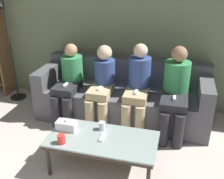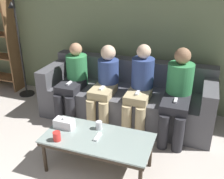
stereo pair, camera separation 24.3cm
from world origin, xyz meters
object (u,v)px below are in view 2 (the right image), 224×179
cup_near_right (57,136)px  seated_person_right_end (178,91)px  coffee_table (98,141)px  standing_lamp (19,33)px  seated_person_mid_right (140,86)px  couch (126,97)px  cup_near_left (99,125)px  tissue_box (64,123)px  game_remote (98,137)px  seated_person_mid_left (105,83)px  seated_person_left_end (73,79)px

cup_near_right → seated_person_right_end: seated_person_right_end is taller
coffee_table → seated_person_right_end: (0.69, 0.98, 0.25)m
coffee_table → cup_near_right: 0.43m
standing_lamp → seated_person_mid_right: standing_lamp is taller
couch → seated_person_right_end: 0.83m
couch → seated_person_mid_right: bearing=-40.4°
cup_near_left → seated_person_mid_right: seated_person_mid_right is taller
seated_person_mid_right → standing_lamp: bearing=170.6°
standing_lamp → tissue_box: bearing=-40.9°
cup_near_left → game_remote: 0.17m
couch → tissue_box: bearing=-108.2°
cup_near_left → cup_near_right: cup_near_right is taller
coffee_table → tissue_box: size_ratio=5.24×
seated_person_mid_left → seated_person_mid_right: bearing=1.8°
cup_near_left → seated_person_mid_left: 0.87m
seated_person_left_end → seated_person_right_end: seated_person_right_end is taller
tissue_box → seated_person_right_end: (1.11, 0.93, 0.16)m
coffee_table → game_remote: size_ratio=7.68×
tissue_box → seated_person_mid_right: 1.14m
game_remote → standing_lamp: 2.43m
seated_person_mid_right → seated_person_right_end: bearing=-1.3°
seated_person_left_end → seated_person_mid_left: (0.49, -0.00, 0.01)m
seated_person_left_end → seated_person_mid_right: seated_person_mid_right is taller
tissue_box → game_remote: size_ratio=1.47×
tissue_box → standing_lamp: (-1.48, 1.29, 0.63)m
seated_person_mid_left → cup_near_right: bearing=-94.0°
cup_near_right → couch: bearing=76.8°
couch → cup_near_right: (-0.33, -1.39, 0.15)m
tissue_box → game_remote: 0.43m
game_remote → standing_lamp: size_ratio=0.08×
standing_lamp → cup_near_left: bearing=-32.5°
coffee_table → standing_lamp: 2.44m
game_remote → seated_person_mid_left: (-0.29, 0.98, 0.17)m
coffee_table → seated_person_mid_right: 1.04m
seated_person_mid_left → seated_person_right_end: size_ratio=0.95×
cup_near_left → seated_person_mid_left: (-0.25, 0.82, 0.13)m
cup_near_left → standing_lamp: 2.30m
couch → coffee_table: size_ratio=2.10×
seated_person_right_end → cup_near_left: bearing=-131.6°
couch → seated_person_mid_left: seated_person_mid_left is taller
cup_near_right → tissue_box: size_ratio=0.45×
couch → cup_near_left: (0.00, -1.05, 0.15)m
coffee_table → seated_person_left_end: seated_person_left_end is taller
cup_near_right → seated_person_left_end: seated_person_left_end is taller
seated_person_left_end → seated_person_mid_left: 0.49m
couch → seated_person_left_end: seated_person_left_end is taller
game_remote → seated_person_mid_left: bearing=106.7°
seated_person_left_end → seated_person_right_end: 1.47m
coffee_table → cup_near_left: cup_near_left is taller
cup_near_right → seated_person_mid_right: bearing=64.3°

